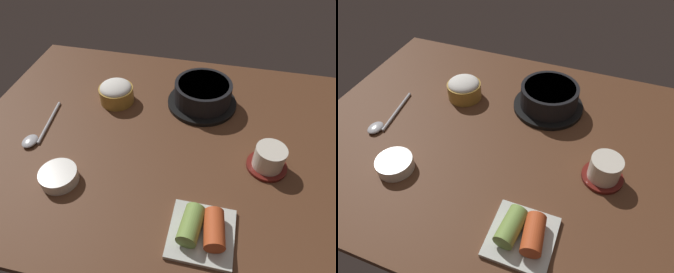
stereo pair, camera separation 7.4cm
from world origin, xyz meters
TOP-DOWN VIEW (x-y plane):
  - dining_table at (0.00, 0.00)cm, footprint 100.00×76.00cm
  - stone_pot at (7.91, 15.86)cm, footprint 19.37×19.37cm
  - rice_bowl at (-16.09, 12.00)cm, footprint 9.65×9.65cm
  - tea_cup_with_saucer at (25.83, -3.91)cm, footprint 9.25×9.25cm
  - kimchi_plate at (13.49, -23.97)cm, footprint 12.53×12.53cm
  - side_bowl_near at (-19.19, -17.85)cm, footprint 8.39×8.39cm
  - spoon at (-31.40, -6.25)cm, footprint 4.29×18.21cm

SIDE VIEW (x-z plane):
  - dining_table at x=0.00cm, z-range 0.00..2.00cm
  - spoon at x=-31.40cm, z-range 1.94..3.29cm
  - side_bowl_near at x=-19.19cm, z-range 2.12..5.01cm
  - kimchi_plate at x=13.49cm, z-range 1.51..6.49cm
  - tea_cup_with_saucer at x=25.83cm, z-range 1.88..7.95cm
  - rice_bowl at x=-16.09cm, z-range 2.03..8.28cm
  - stone_pot at x=7.91cm, z-range 1.98..9.00cm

